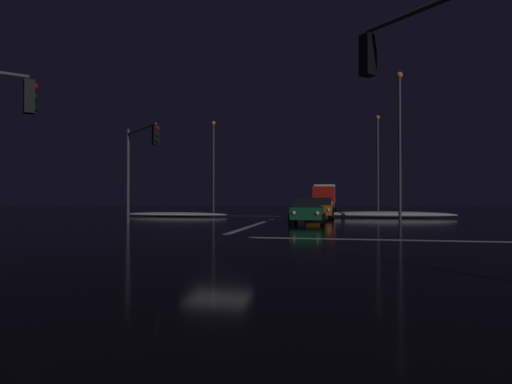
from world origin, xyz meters
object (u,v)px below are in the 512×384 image
sedan_orange (320,208)px  traffic_signal_nw (139,155)px  sedan_red (319,206)px  sedan_green (308,210)px  box_truck (325,196)px  streetlamp_right_near (400,136)px  sedan_silver (324,205)px  streetlamp_left_far (214,160)px  traffic_signal_se (444,75)px  streetlamp_right_far (378,157)px

sedan_orange → traffic_signal_nw: traffic_signal_nw is taller
sedan_orange → traffic_signal_nw: bearing=-137.2°
sedan_orange → sedan_red: (-0.29, 5.35, 0.00)m
sedan_green → traffic_signal_nw: size_ratio=0.74×
sedan_orange → box_truck: (-0.22, 18.81, 0.91)m
sedan_red → box_truck: bearing=89.7°
sedan_orange → streetlamp_right_near: size_ratio=0.43×
box_truck → sedan_silver: bearing=-89.0°
sedan_red → streetlamp_left_far: size_ratio=0.43×
streetlamp_left_far → streetlamp_right_near: bearing=-42.3°
sedan_silver → traffic_signal_se: traffic_signal_se is taller
streetlamp_right_far → streetlamp_left_far: (-17.57, 0.00, -0.02)m
streetlamp_left_far → sedan_orange: bearing=-47.5°
sedan_silver → traffic_signal_se: (3.65, -34.90, 3.43)m
sedan_red → traffic_signal_nw: (-9.75, -14.67, 3.27)m
sedan_green → box_truck: 25.23m
sedan_orange → streetlamp_right_far: size_ratio=0.43×
sedan_red → sedan_green: bearing=-90.9°
traffic_signal_se → streetlamp_right_near: streetlamp_right_near is taller
sedan_red → box_truck: size_ratio=0.52×
sedan_silver → streetlamp_right_near: bearing=-69.5°
sedan_red → streetlamp_right_near: bearing=-54.8°
sedan_green → sedan_silver: same height
sedan_orange → streetlamp_right_near: streetlamp_right_near is taller
sedan_green → streetlamp_left_far: (-11.72, 19.74, 4.92)m
traffic_signal_se → traffic_signal_nw: 19.23m
sedan_red → traffic_signal_nw: traffic_signal_nw is taller
sedan_orange → box_truck: 18.83m
sedan_red → streetlamp_left_far: streetlamp_left_far is taller
sedan_orange → sedan_silver: bearing=90.5°
sedan_green → traffic_signal_nw: (-9.57, -2.91, 3.27)m
sedan_orange → traffic_signal_nw: 14.09m
sedan_red → traffic_signal_nw: 17.92m
traffic_signal_se → streetlamp_right_far: 36.33m
traffic_signal_se → streetlamp_right_near: size_ratio=0.62×
streetlamp_right_near → streetlamp_left_far: size_ratio=1.00×
sedan_red → streetlamp_right_near: streetlamp_right_near is taller
sedan_silver → traffic_signal_nw: size_ratio=0.74×
sedan_silver → streetlamp_right_far: size_ratio=0.43×
streetlamp_right_near → traffic_signal_se: bearing=-95.2°
box_truck → traffic_signal_se: traffic_signal_se is taller
box_truck → traffic_signal_se: bearing=-84.8°
streetlamp_left_far → traffic_signal_nw: bearing=-84.6°
traffic_signal_nw → box_truck: bearing=70.7°
sedan_red → streetlamp_right_far: bearing=54.6°
sedan_green → traffic_signal_se: size_ratio=0.70×
sedan_silver → traffic_signal_nw: bearing=-115.0°
sedan_orange → streetlamp_right_near: 7.75m
box_truck → streetlamp_right_far: size_ratio=0.82×
traffic_signal_nw → sedan_red: bearing=56.4°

